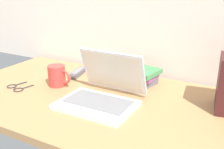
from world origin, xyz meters
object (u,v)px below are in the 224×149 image
laptop (102,93)px  coffee_mug (57,76)px  eyeglasses (16,88)px  book_stack (139,75)px  remote_control_near (78,73)px

laptop → coffee_mug: 0.30m
eyeglasses → book_stack: bearing=35.6°
eyeglasses → book_stack: book_stack is taller
coffee_mug → book_stack: 0.40m
laptop → coffee_mug: laptop is taller
laptop → eyeglasses: laptop is taller
remote_control_near → book_stack: (0.34, 0.04, 0.03)m
coffee_mug → book_stack: coffee_mug is taller
coffee_mug → eyeglasses: bearing=-140.2°
laptop → coffee_mug: bearing=168.3°
book_stack → coffee_mug: bearing=-146.4°
coffee_mug → eyeglasses: size_ratio=1.00×
laptop → remote_control_near: bearing=141.3°
book_stack → remote_control_near: bearing=-172.9°
remote_control_near → book_stack: book_stack is taller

